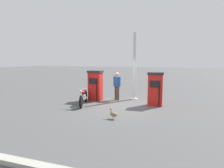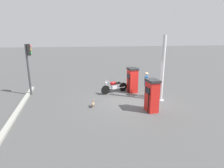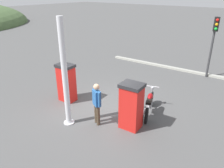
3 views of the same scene
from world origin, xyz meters
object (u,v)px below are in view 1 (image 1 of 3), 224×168
(attendant_person, at_px, (117,84))
(wandering_duck, at_px, (113,114))
(fuel_pump_near, at_px, (95,85))
(fuel_pump_far, at_px, (155,89))
(canopy_support_pole, at_px, (135,68))
(motorcycle_near_pump, at_px, (83,96))

(attendant_person, relative_size, wandering_duck, 3.92)
(fuel_pump_near, bearing_deg, fuel_pump_far, 90.00)
(fuel_pump_near, height_order, wandering_duck, fuel_pump_near)
(fuel_pump_near, relative_size, wandering_duck, 4.18)
(wandering_duck, bearing_deg, fuel_pump_far, 159.44)
(fuel_pump_near, bearing_deg, canopy_support_pole, 121.69)
(wandering_duck, xyz_separation_m, canopy_support_pole, (-4.14, -0.33, 1.66))
(fuel_pump_far, relative_size, attendant_person, 1.05)
(fuel_pump_far, distance_m, canopy_support_pole, 2.12)
(fuel_pump_far, bearing_deg, canopy_support_pole, -130.14)
(motorcycle_near_pump, bearing_deg, fuel_pump_far, 110.26)
(fuel_pump_near, relative_size, attendant_person, 1.07)
(attendant_person, xyz_separation_m, canopy_support_pole, (-0.63, 0.86, 0.94))
(fuel_pump_far, height_order, attendant_person, fuel_pump_far)
(fuel_pump_far, distance_m, attendant_person, 2.36)
(motorcycle_near_pump, height_order, wandering_duck, motorcycle_near_pump)
(fuel_pump_far, bearing_deg, attendant_person, -104.16)
(fuel_pump_far, height_order, canopy_support_pole, canopy_support_pole)
(canopy_support_pole, bearing_deg, fuel_pump_near, -58.31)
(wandering_duck, relative_size, canopy_support_pole, 0.11)
(canopy_support_pole, bearing_deg, motorcycle_near_pump, -38.95)
(fuel_pump_near, relative_size, fuel_pump_far, 1.01)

